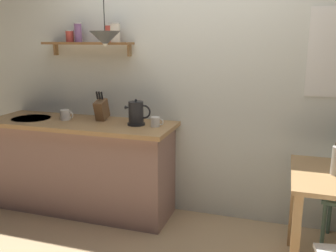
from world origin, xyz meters
The scene contains 9 objects.
ground_plane centered at (0.00, 0.00, 0.00)m, with size 14.00×14.00×0.00m, color tan.
back_wall centered at (0.21, 0.65, 1.35)m, with size 6.80×0.11×2.70m.
kitchen_counter centered at (-1.00, 0.32, 0.47)m, with size 1.83×0.63×0.92m.
wall_shelf centered at (-0.88, 0.49, 1.70)m, with size 0.91×0.20×0.31m.
electric_kettle centered at (-0.43, 0.33, 1.03)m, with size 0.25×0.16×0.24m.
knife_block centered at (-0.82, 0.40, 1.03)m, with size 0.09×0.18×0.29m.
coffee_mug_by_sink centered at (-1.17, 0.32, 0.97)m, with size 0.14×0.10×0.10m.
coffee_mug_spare centered at (-0.24, 0.32, 0.96)m, with size 0.12×0.08×0.09m.
pendant_lamp centered at (-0.64, 0.18, 1.69)m, with size 0.26×0.26×0.52m.
Camera 1 is at (0.86, -2.74, 1.70)m, focal length 39.73 mm.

